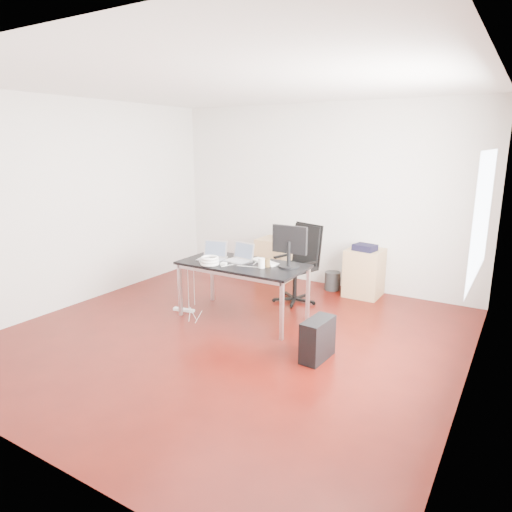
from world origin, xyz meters
The scene contains 18 objects.
room_shell centered at (0.04, 0.00, 1.40)m, with size 5.00×5.00×5.00m.
desk centered at (-0.19, 0.55, 0.68)m, with size 1.60×0.80×0.73m.
office_chair centered at (0.12, 1.54, 0.61)m, with size 0.60×0.62×1.08m.
filing_cabinet_left centered at (-0.66, 2.23, 0.35)m, with size 0.50×0.50×0.70m, color tan.
filing_cabinet_right centered at (0.85, 2.23, 0.35)m, with size 0.50×0.50×0.70m, color tan.
pc_tower centered at (1.10, -0.03, 0.22)m, with size 0.20×0.45×0.44m, color black.
wastebasket centered at (0.35, 2.25, 0.14)m, with size 0.24×0.24×0.28m, color black.
power_strip centered at (-1.01, 0.33, 0.02)m, with size 0.30×0.06×0.04m, color white.
laptop_left centered at (-0.65, 0.52, 0.79)m, with size 0.37×0.31×0.23m.
laptop_right centered at (-0.29, 0.62, 0.79)m, with size 0.37×0.30×0.23m.
monitor centered at (0.38, 0.71, 1.01)m, with size 0.45×0.26×0.51m.
keyboard centered at (0.02, 0.72, 0.74)m, with size 0.44×0.14×0.02m, color white.
cup_white centered at (0.12, 0.49, 0.79)m, with size 0.08×0.08×0.12m, color white.
cup_brown centered at (0.15, 0.57, 0.78)m, with size 0.08×0.08×0.10m, color #523A1C.
cable_coil centered at (-0.50, 0.27, 0.78)m, with size 0.24×0.24×0.11m.
power_adapter centered at (-0.36, 0.36, 0.74)m, with size 0.07×0.07×0.03m, color white.
speaker centered at (-0.59, 2.16, 0.79)m, with size 0.09×0.08×0.18m, color #9E9E9E.
navy_garment centered at (0.86, 2.16, 0.74)m, with size 0.30×0.24×0.09m, color black.
Camera 1 is at (2.83, -4.12, 2.20)m, focal length 32.00 mm.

